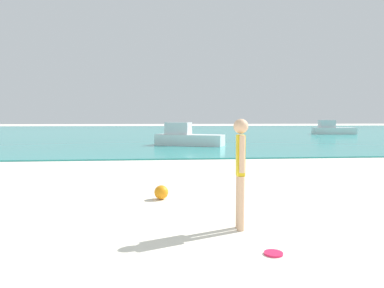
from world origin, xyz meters
The scene contains 6 objects.
water centered at (0.00, 42.24, 0.03)m, with size 160.00×60.00×0.06m, color teal.
person_standing centered at (0.62, 3.51, 0.93)m, with size 0.22×0.37×1.63m.
frisbee centered at (0.80, 2.51, 0.01)m, with size 0.23×0.23×0.03m, color #E51E4C.
boat_near centered at (1.10, 18.93, 0.53)m, with size 4.14×2.72×1.35m.
boat_far centered at (16.84, 32.14, 0.54)m, with size 4.22×1.71×1.40m.
beach_ball centered at (-0.52, 5.54, 0.14)m, with size 0.28×0.28×0.28m, color orange.
Camera 1 is at (-0.57, -1.48, 1.64)m, focal length 32.76 mm.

